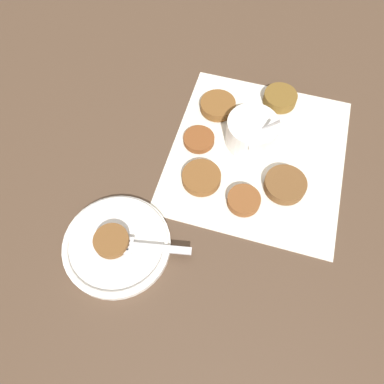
{
  "coord_description": "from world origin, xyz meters",
  "views": [
    {
      "loc": [
        0.43,
        -0.04,
        0.59
      ],
      "look_at": [
        0.13,
        -0.1,
        0.02
      ],
      "focal_mm": 35.0,
      "sensor_mm": 36.0,
      "label": 1
    }
  ],
  "objects_px": {
    "serving_plate": "(117,244)",
    "fork": "(134,246)",
    "sauce_bowl": "(252,133)",
    "fritter_on_plate": "(111,241)"
  },
  "relations": [
    {
      "from": "sauce_bowl",
      "to": "fork",
      "type": "bearing_deg",
      "value": -32.81
    },
    {
      "from": "sauce_bowl",
      "to": "serving_plate",
      "type": "bearing_deg",
      "value": -37.6
    },
    {
      "from": "serving_plate",
      "to": "fritter_on_plate",
      "type": "relative_size",
      "value": 3.09
    },
    {
      "from": "serving_plate",
      "to": "fork",
      "type": "bearing_deg",
      "value": 87.13
    },
    {
      "from": "serving_plate",
      "to": "fork",
      "type": "height_order",
      "value": "fork"
    },
    {
      "from": "sauce_bowl",
      "to": "fritter_on_plate",
      "type": "relative_size",
      "value": 1.81
    },
    {
      "from": "fritter_on_plate",
      "to": "fork",
      "type": "xyz_separation_m",
      "value": [
        0.0,
        0.04,
        -0.0
      ]
    },
    {
      "from": "fritter_on_plate",
      "to": "sauce_bowl",
      "type": "bearing_deg",
      "value": 141.7
    },
    {
      "from": "fork",
      "to": "fritter_on_plate",
      "type": "bearing_deg",
      "value": -90.99
    },
    {
      "from": "sauce_bowl",
      "to": "fritter_on_plate",
      "type": "height_order",
      "value": "sauce_bowl"
    }
  ]
}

